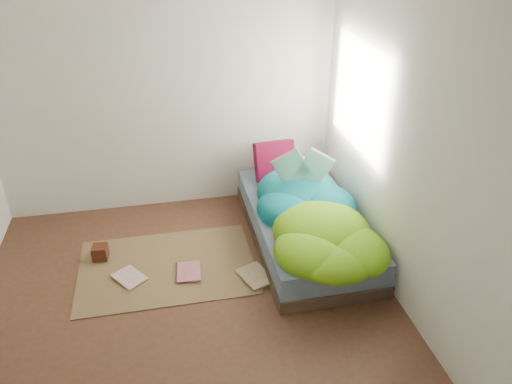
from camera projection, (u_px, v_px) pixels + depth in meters
ground at (188, 305)px, 4.19m from camera, size 3.50×3.50×0.00m
room_walls at (174, 123)px, 3.40m from camera, size 3.54×3.54×2.62m
bed at (305, 226)px, 4.93m from camera, size 1.00×2.00×0.34m
duvet at (313, 208)px, 4.58m from camera, size 0.96×1.84×0.34m
rug at (167, 267)px, 4.63m from camera, size 1.60×1.10×0.01m
pillow_floral at (294, 171)px, 5.46m from camera, size 0.64×0.47×0.13m
pillow_magenta at (275, 161)px, 5.33m from camera, size 0.44×0.17×0.42m
open_book at (304, 158)px, 4.76m from camera, size 0.49×0.18×0.29m
wooden_box at (100, 252)px, 4.70m from camera, size 0.15×0.15×0.14m
floor_book_a at (119, 283)px, 4.39m from camera, size 0.34×0.36×0.02m
floor_book_b at (177, 273)px, 4.51m from camera, size 0.23×0.30×0.03m
floor_book_c at (244, 281)px, 4.42m from camera, size 0.34×0.39×0.02m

